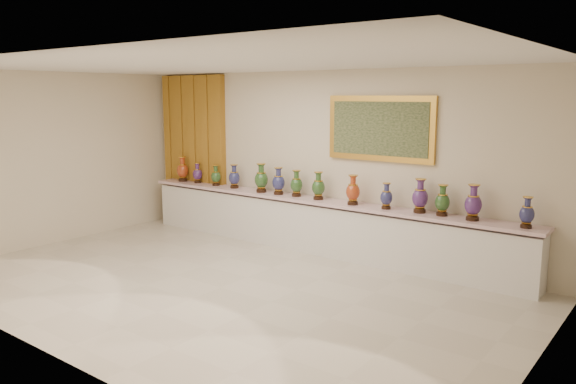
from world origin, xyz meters
name	(u,v)px	position (x,y,z in m)	size (l,w,h in m)	color
ground	(221,288)	(0.00, 0.00, 0.00)	(8.00, 8.00, 0.00)	beige
room	(218,148)	(-2.37, 2.44, 1.59)	(8.00, 8.00, 8.00)	beige
counter	(315,226)	(0.00, 2.27, 0.44)	(7.28, 0.48, 0.90)	white
vase_0	(183,170)	(-3.19, 2.26, 1.12)	(0.29, 0.29, 0.49)	black
vase_1	(198,174)	(-2.80, 2.29, 1.08)	(0.23, 0.23, 0.39)	black
vase_2	(216,176)	(-2.28, 2.26, 1.08)	(0.21, 0.21, 0.39)	black
vase_3	(234,178)	(-1.80, 2.26, 1.10)	(0.27, 0.27, 0.44)	black
vase_4	(261,179)	(-1.12, 2.22, 1.13)	(0.25, 0.25, 0.51)	black
vase_5	(279,182)	(-0.74, 2.23, 1.11)	(0.27, 0.27, 0.47)	black
vase_6	(296,185)	(-0.38, 2.27, 1.10)	(0.27, 0.27, 0.45)	black
vase_7	(318,187)	(0.08, 2.25, 1.11)	(0.23, 0.23, 0.46)	black
vase_8	(353,191)	(0.76, 2.21, 1.11)	(0.28, 0.28, 0.47)	black
vase_9	(386,197)	(1.33, 2.23, 1.08)	(0.20, 0.20, 0.40)	black
vase_10	(420,197)	(1.85, 2.28, 1.13)	(0.30, 0.30, 0.50)	black
vase_11	(442,202)	(2.19, 2.28, 1.10)	(0.22, 0.22, 0.45)	black
vase_12	(473,204)	(2.64, 2.25, 1.12)	(0.25, 0.25, 0.50)	black
vase_13	(527,214)	(3.35, 2.23, 1.08)	(0.21, 0.21, 0.41)	black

